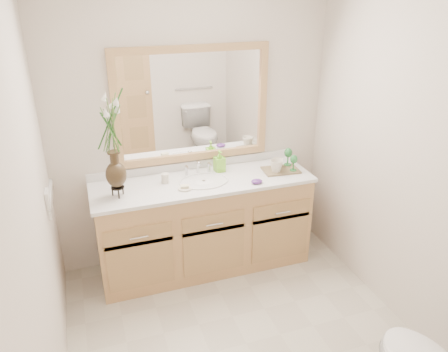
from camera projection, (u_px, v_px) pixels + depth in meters
name	position (u px, v px, depth m)	size (l,w,h in m)	color
floor	(246.00, 344.00, 3.08)	(2.60, 2.60, 0.00)	beige
wall_back	(193.00, 128.00, 3.72)	(2.40, 0.02, 2.40)	beige
wall_front	(396.00, 351.00, 1.47)	(2.40, 0.02, 2.40)	beige
wall_left	(34.00, 225.00, 2.24)	(0.02, 2.60, 2.40)	beige
wall_right	(415.00, 166.00, 2.95)	(0.02, 2.60, 2.40)	beige
vanity	(204.00, 225.00, 3.80)	(1.80, 0.55, 0.80)	tan
counter	(203.00, 182.00, 3.63)	(1.84, 0.57, 0.03)	white
sink	(204.00, 187.00, 3.63)	(0.38, 0.34, 0.23)	white
mirror	(193.00, 105.00, 3.61)	(1.32, 0.04, 0.97)	white
switch_plate	(47.00, 199.00, 2.99)	(0.02, 0.12, 0.12)	white
flower_vase	(111.00, 132.00, 3.15)	(0.18, 0.18, 0.76)	black
tumbler	(165.00, 178.00, 3.57)	(0.06, 0.06, 0.08)	beige
soap_dish	(185.00, 188.00, 3.46)	(0.11, 0.11, 0.04)	beige
soap_bottle	(219.00, 162.00, 3.77)	(0.08, 0.08, 0.17)	#7CD331
purple_dish	(257.00, 181.00, 3.57)	(0.10, 0.08, 0.03)	#502673
tray	(281.00, 170.00, 3.80)	(0.31, 0.21, 0.02)	brown
mug_left	(276.00, 166.00, 3.73)	(0.11, 0.11, 0.11)	beige
mug_right	(278.00, 163.00, 3.82)	(0.09, 0.08, 0.09)	beige
goblet_front	(294.00, 160.00, 3.74)	(0.06, 0.06, 0.14)	#277634
goblet_back	(288.00, 154.00, 3.85)	(0.07, 0.07, 0.16)	#277634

